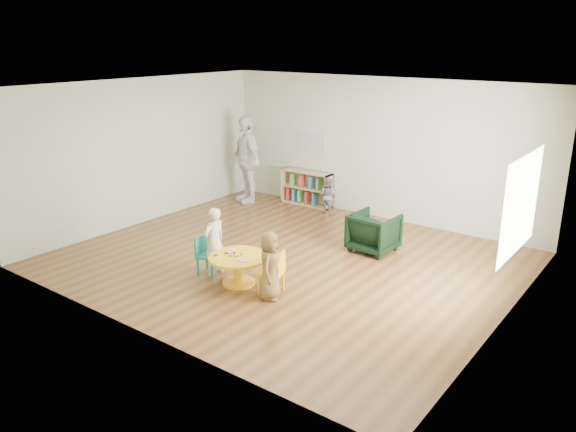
% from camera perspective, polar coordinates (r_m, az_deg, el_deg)
% --- Properties ---
extents(room, '(7.10, 7.00, 2.80)m').
position_cam_1_polar(room, '(8.77, -0.05, 7.05)').
color(room, brown).
rests_on(room, ground).
extents(activity_table, '(0.89, 0.89, 0.49)m').
position_cam_1_polar(activity_table, '(8.36, -5.09, -4.93)').
color(activity_table, yellow).
rests_on(activity_table, ground).
extents(kid_chair_left, '(0.38, 0.38, 0.60)m').
position_cam_1_polar(kid_chair_left, '(8.78, -8.27, -3.81)').
color(kid_chair_left, '#188475').
rests_on(kid_chair_left, ground).
extents(kid_chair_right, '(0.42, 0.42, 0.62)m').
position_cam_1_polar(kid_chair_right, '(8.04, -1.40, -5.62)').
color(kid_chair_right, yellow).
rests_on(kid_chair_right, ground).
extents(bookshelf, '(1.20, 0.30, 0.75)m').
position_cam_1_polar(bookshelf, '(12.30, 1.90, 2.86)').
color(bookshelf, tan).
rests_on(bookshelf, ground).
extents(alphabet_poster, '(0.74, 0.01, 0.54)m').
position_cam_1_polar(alphabet_poster, '(12.18, 2.34, 7.45)').
color(alphabet_poster, silver).
rests_on(alphabet_poster, ground).
extents(armchair, '(0.76, 0.78, 0.67)m').
position_cam_1_polar(armchair, '(9.69, 8.72, -1.65)').
color(armchair, black).
rests_on(armchair, ground).
extents(child_left, '(0.28, 0.41, 1.07)m').
position_cam_1_polar(child_left, '(8.66, -7.50, -2.58)').
color(child_left, silver).
rests_on(child_left, ground).
extents(child_right, '(0.48, 0.57, 0.99)m').
position_cam_1_polar(child_right, '(7.81, -1.87, -5.06)').
color(child_right, '#CA8F16').
rests_on(child_right, ground).
extents(toddler, '(0.40, 0.32, 0.77)m').
position_cam_1_polar(toddler, '(11.66, 4.10, 2.08)').
color(toddler, '#17183A').
rests_on(toddler, ground).
extents(adult_caretaker, '(1.22, 0.89, 1.92)m').
position_cam_1_polar(adult_caretaker, '(12.38, -4.24, 5.75)').
color(adult_caretaker, white).
rests_on(adult_caretaker, ground).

